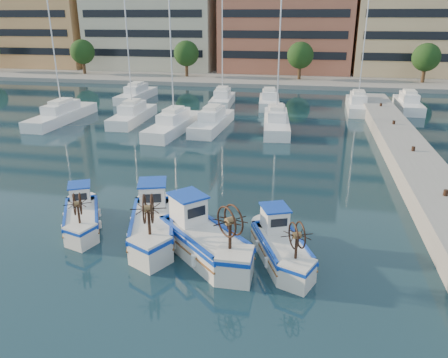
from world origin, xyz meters
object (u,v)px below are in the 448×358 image
fishing_boat_a (81,214)px  fishing_boat_d (281,244)px  fishing_boat_c (202,236)px  fishing_boat_b (153,221)px

fishing_boat_a → fishing_boat_d: size_ratio=0.95×
fishing_boat_a → fishing_boat_c: (6.40, -1.39, 0.17)m
fishing_boat_d → fishing_boat_c: bearing=161.7°
fishing_boat_c → fishing_boat_d: 3.37m
fishing_boat_b → fishing_boat_c: bearing=-39.1°
fishing_boat_c → fishing_boat_d: bearing=-41.4°
fishing_boat_a → fishing_boat_b: size_ratio=0.81×
fishing_boat_b → fishing_boat_d: 6.03m
fishing_boat_a → fishing_boat_c: 6.56m
fishing_boat_b → fishing_boat_c: size_ratio=1.05×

